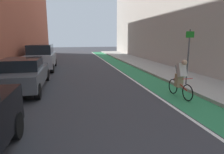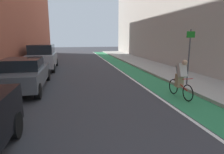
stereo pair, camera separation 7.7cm
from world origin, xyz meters
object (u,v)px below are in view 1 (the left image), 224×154
(parked_suv_silver, at_px, (42,57))
(street_sign_post, at_px, (188,52))
(parked_sedan_gray, at_px, (23,74))
(cyclist_mid, at_px, (180,77))

(parked_suv_silver, distance_m, street_sign_post, 10.81)
(parked_sedan_gray, relative_size, street_sign_post, 1.71)
(parked_suv_silver, relative_size, cyclist_mid, 2.70)
(cyclist_mid, relative_size, street_sign_post, 0.63)
(street_sign_post, bearing_deg, cyclist_mid, -130.89)
(cyclist_mid, bearing_deg, parked_sedan_gray, 158.48)
(parked_suv_silver, relative_size, street_sign_post, 1.69)
(parked_suv_silver, xyz_separation_m, cyclist_mid, (6.73, -8.70, -0.17))
(street_sign_post, bearing_deg, parked_sedan_gray, 171.75)
(parked_suv_silver, bearing_deg, street_sign_post, -41.95)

